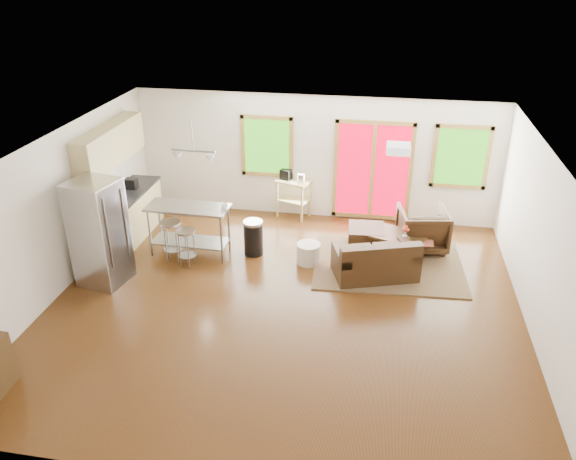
% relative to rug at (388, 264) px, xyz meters
% --- Properties ---
extents(floor, '(7.50, 7.00, 0.02)m').
position_rel_rug_xyz_m(floor, '(-1.63, -1.59, -0.02)').
color(floor, '#351D0A').
rests_on(floor, ground).
extents(ceiling, '(7.50, 7.00, 0.02)m').
position_rel_rug_xyz_m(ceiling, '(-1.63, -1.59, 2.60)').
color(ceiling, white).
rests_on(ceiling, ground).
extents(back_wall, '(7.50, 0.02, 2.60)m').
position_rel_rug_xyz_m(back_wall, '(-1.63, 1.92, 1.29)').
color(back_wall, white).
rests_on(back_wall, ground).
extents(left_wall, '(0.02, 7.00, 2.60)m').
position_rel_rug_xyz_m(left_wall, '(-5.39, -1.59, 1.29)').
color(left_wall, white).
rests_on(left_wall, ground).
extents(right_wall, '(0.02, 7.00, 2.60)m').
position_rel_rug_xyz_m(right_wall, '(2.13, -1.59, 1.29)').
color(right_wall, white).
rests_on(right_wall, ground).
extents(front_wall, '(7.50, 0.02, 2.60)m').
position_rel_rug_xyz_m(front_wall, '(-1.63, -5.10, 1.29)').
color(front_wall, white).
rests_on(front_wall, ground).
extents(window_left, '(1.10, 0.05, 1.30)m').
position_rel_rug_xyz_m(window_left, '(-2.63, 1.87, 1.49)').
color(window_left, '#1C4E0D').
rests_on(window_left, back_wall).
extents(french_doors, '(1.60, 0.05, 2.10)m').
position_rel_rug_xyz_m(french_doors, '(-0.43, 1.87, 1.09)').
color(french_doors, '#A20118').
rests_on(french_doors, back_wall).
extents(window_right, '(1.10, 0.05, 1.30)m').
position_rel_rug_xyz_m(window_right, '(1.27, 1.87, 1.49)').
color(window_right, '#1C4E0D').
rests_on(window_right, back_wall).
extents(rug, '(2.77, 2.19, 0.03)m').
position_rel_rug_xyz_m(rug, '(0.00, 0.00, 0.00)').
color(rug, '#415735').
rests_on(rug, floor).
extents(loveseat, '(1.58, 1.20, 0.75)m').
position_rel_rug_xyz_m(loveseat, '(-0.23, -0.48, 0.28)').
color(loveseat, black).
rests_on(loveseat, floor).
extents(coffee_table, '(1.26, 1.00, 0.44)m').
position_rel_rug_xyz_m(coffee_table, '(0.10, 0.40, 0.37)').
color(coffee_table, '#352511').
rests_on(coffee_table, floor).
extents(armchair, '(1.00, 0.96, 0.90)m').
position_rel_rug_xyz_m(armchair, '(0.60, 0.75, 0.44)').
color(armchair, black).
rests_on(armchair, floor).
extents(ottoman, '(0.71, 0.71, 0.44)m').
position_rel_rug_xyz_m(ottoman, '(-0.45, 0.57, 0.21)').
color(ottoman, black).
rests_on(ottoman, floor).
extents(pouf, '(0.57, 0.57, 0.38)m').
position_rel_rug_xyz_m(pouf, '(-1.45, -0.17, 0.18)').
color(pouf, beige).
rests_on(pouf, floor).
extents(vase, '(0.20, 0.21, 0.33)m').
position_rel_rug_xyz_m(vase, '(0.26, 0.15, 0.51)').
color(vase, silver).
rests_on(vase, coffee_table).
extents(book, '(0.20, 0.03, 0.27)m').
position_rel_rug_xyz_m(book, '(0.57, 0.17, 0.52)').
color(book, brown).
rests_on(book, coffee_table).
extents(cabinets, '(0.64, 2.24, 2.30)m').
position_rel_rug_xyz_m(cabinets, '(-5.12, 0.11, 0.91)').
color(cabinets, tan).
rests_on(cabinets, floor).
extents(refrigerator, '(0.86, 0.85, 1.84)m').
position_rel_rug_xyz_m(refrigerator, '(-4.80, -1.40, 0.91)').
color(refrigerator, '#B7BABC').
rests_on(refrigerator, floor).
extents(island, '(1.53, 0.64, 0.96)m').
position_rel_rug_xyz_m(island, '(-3.68, -0.19, 0.65)').
color(island, '#B7BABC').
rests_on(island, floor).
extents(cup, '(0.15, 0.13, 0.13)m').
position_rel_rug_xyz_m(cup, '(-3.00, -0.15, 1.00)').
color(cup, white).
rests_on(cup, island).
extents(bar_stool_a, '(0.43, 0.43, 0.79)m').
position_rel_rug_xyz_m(bar_stool_a, '(-3.91, -0.52, 0.57)').
color(bar_stool_a, '#B7BABC').
rests_on(bar_stool_a, floor).
extents(bar_stool_b, '(0.42, 0.42, 0.72)m').
position_rel_rug_xyz_m(bar_stool_b, '(-3.58, -0.67, 0.52)').
color(bar_stool_b, '#B7BABC').
rests_on(bar_stool_b, floor).
extents(trash_can, '(0.39, 0.39, 0.67)m').
position_rel_rug_xyz_m(trash_can, '(-2.51, -0.01, 0.33)').
color(trash_can, black).
rests_on(trash_can, floor).
extents(kitchen_cart, '(0.79, 0.64, 1.04)m').
position_rel_rug_xyz_m(kitchen_cart, '(-2.07, 1.76, 0.70)').
color(kitchen_cart, tan).
rests_on(kitchen_cart, floor).
extents(ceiling_flush, '(0.35, 0.35, 0.12)m').
position_rel_rug_xyz_m(ceiling_flush, '(-0.03, -0.99, 2.52)').
color(ceiling_flush, white).
rests_on(ceiling_flush, ceiling).
extents(pendant_light, '(0.80, 0.18, 0.79)m').
position_rel_rug_xyz_m(pendant_light, '(-3.53, -0.09, 1.88)').
color(pendant_light, gray).
rests_on(pendant_light, ceiling).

